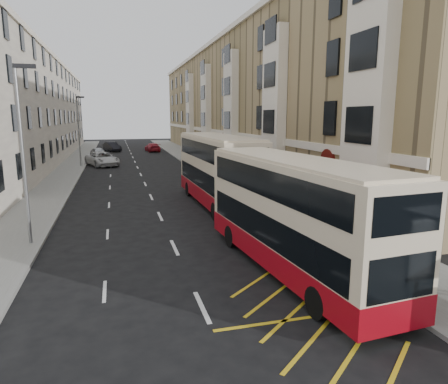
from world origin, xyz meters
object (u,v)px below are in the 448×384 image
object	(u,v)px
street_lamp_near	(23,146)
car_dark	(112,147)
double_decker_front	(293,215)
pedestrian_far	(369,250)
car_silver	(98,153)
street_lamp_far	(79,127)
double_decker_rear	(218,170)
car_red	(153,147)
white_van	(102,159)

from	to	relation	value
street_lamp_near	car_dark	bearing A→B (deg)	86.19
double_decker_front	pedestrian_far	distance (m)	3.02
street_lamp_near	double_decker_front	size ratio (longest dim) A/B	0.71
street_lamp_near	pedestrian_far	bearing A→B (deg)	-30.20
double_decker_front	car_silver	bearing A→B (deg)	95.57
street_lamp_far	car_silver	bearing A→B (deg)	82.06
double_decker_rear	car_red	xyz separation A→B (m)	(-0.40, 42.79, -1.67)
street_lamp_near	car_red	distance (m)	49.96
white_van	pedestrian_far	bearing A→B (deg)	-94.31
double_decker_front	car_red	bearing A→B (deg)	85.30
street_lamp_far	pedestrian_far	bearing A→B (deg)	-71.20
double_decker_front	car_dark	distance (m)	57.45
street_lamp_near	double_decker_front	world-z (taller)	street_lamp_near
double_decker_rear	double_decker_front	bearing A→B (deg)	-92.24
car_silver	car_dark	distance (m)	10.10
white_van	double_decker_front	bearing A→B (deg)	-97.28
car_silver	car_red	distance (m)	11.45
street_lamp_near	car_dark	xyz separation A→B (m)	(3.40, 51.03, -3.85)
double_decker_front	double_decker_rear	bearing A→B (deg)	84.46
pedestrian_far	car_red	size ratio (longest dim) A/B	0.39
car_silver	car_red	bearing A→B (deg)	26.73
street_lamp_far	double_decker_rear	world-z (taller)	street_lamp_far
street_lamp_far	car_dark	world-z (taller)	street_lamp_far
double_decker_front	white_van	distance (m)	37.47
double_decker_front	pedestrian_far	size ratio (longest dim) A/B	5.92
pedestrian_far	white_van	bearing A→B (deg)	-36.22
street_lamp_near	car_red	size ratio (longest dim) A/B	1.62
double_decker_front	double_decker_rear	distance (m)	11.97
car_dark	car_red	xyz separation A→B (m)	(6.64, -2.25, -0.07)
double_decker_front	pedestrian_far	xyz separation A→B (m)	(2.40, -1.43, -1.15)
street_lamp_near	street_lamp_far	xyz separation A→B (m)	(0.00, 30.00, 0.00)
pedestrian_far	white_van	xyz separation A→B (m)	(-10.37, 38.02, -0.27)
car_red	street_lamp_near	bearing A→B (deg)	72.57
car_dark	car_red	bearing A→B (deg)	-39.47
street_lamp_far	car_red	bearing A→B (deg)	61.87
street_lamp_far	double_decker_rear	bearing A→B (deg)	-66.49
white_van	double_decker_rear	bearing A→B (deg)	-91.39
street_lamp_far	white_van	distance (m)	4.52
white_van	car_dark	distance (m)	20.45
double_decker_rear	car_red	distance (m)	42.83
car_silver	white_van	bearing A→B (deg)	-100.95
street_lamp_far	double_decker_rear	xyz separation A→B (m)	(10.45, -24.01, -2.25)
white_van	street_lamp_near	bearing A→B (deg)	-113.98
street_lamp_near	double_decker_rear	size ratio (longest dim) A/B	0.68
double_decker_rear	car_dark	distance (m)	45.62
car_red	pedestrian_far	bearing A→B (deg)	86.95
white_van	car_red	size ratio (longest dim) A/B	1.22
street_lamp_far	white_van	size ratio (longest dim) A/B	1.34
street_lamp_near	double_decker_front	distance (m)	12.18
pedestrian_far	car_dark	distance (m)	59.18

